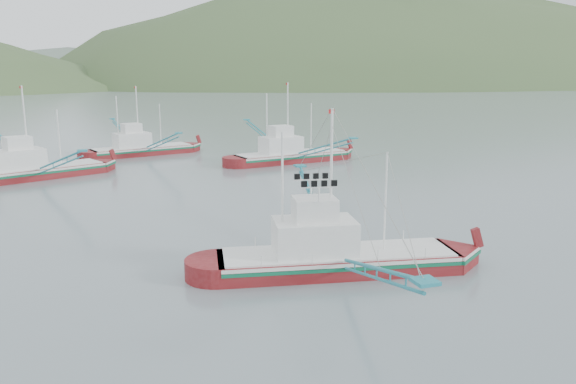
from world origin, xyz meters
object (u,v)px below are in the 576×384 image
object	(u,v)px
main_boat	(335,243)
bg_boat_far	(141,141)
bg_boat_left	(32,159)
bg_boat_right	(290,148)

from	to	relation	value
main_boat	bg_boat_far	world-z (taller)	bg_boat_far
main_boat	bg_boat_left	distance (m)	41.53
bg_boat_right	bg_boat_far	xyz separation A→B (m)	(-17.53, 12.29, 0.07)
main_boat	bg_boat_right	bearing A→B (deg)	84.55
bg_boat_far	main_boat	bearing A→B (deg)	-98.29
main_boat	bg_boat_right	distance (m)	40.01
bg_boat_left	bg_boat_far	distance (m)	18.91
main_boat	bg_boat_left	bearing A→B (deg)	127.40
main_boat	bg_boat_far	size ratio (longest dim) A/B	1.01
bg_boat_far	bg_boat_right	bearing A→B (deg)	-51.63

